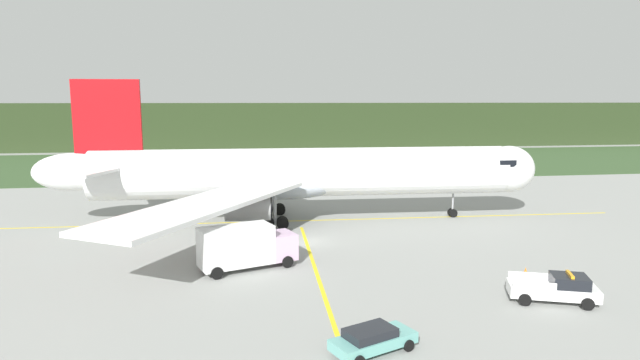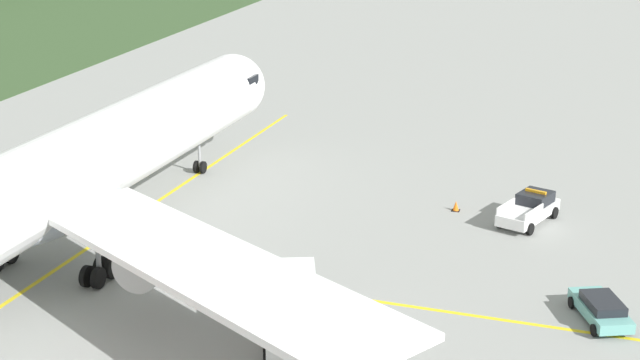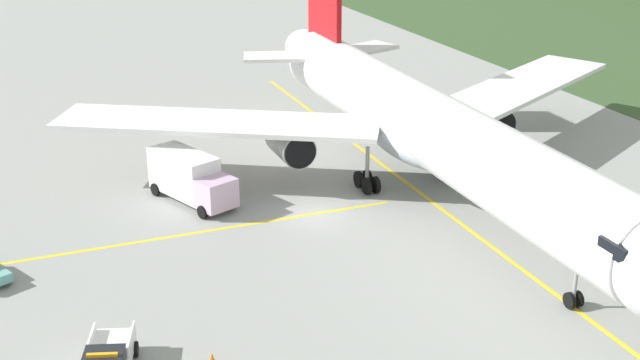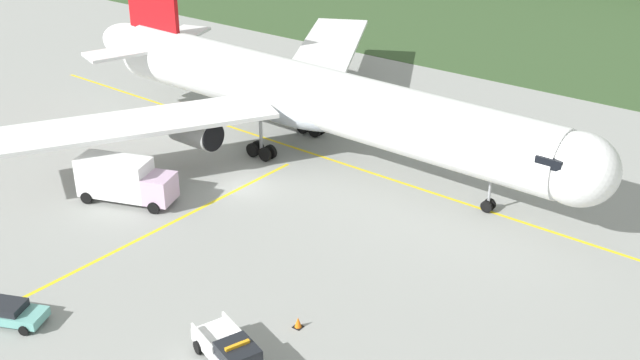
# 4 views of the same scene
# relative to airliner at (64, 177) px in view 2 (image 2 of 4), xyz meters

# --- Properties ---
(ground) EXTENTS (320.00, 320.00, 0.00)m
(ground) POSITION_rel_airliner_xyz_m (0.20, -8.32, -5.02)
(ground) COLOR gray
(taxiway_centerline_main) EXTENTS (68.16, 2.69, 0.01)m
(taxiway_centerline_main) POSITION_rel_airliner_xyz_m (0.88, -0.03, -5.02)
(taxiway_centerline_main) COLOR yellow
(taxiway_centerline_main) RESTS_ON ground
(taxiway_centerline_spur) EXTENTS (1.64, 38.16, 0.01)m
(taxiway_centerline_spur) POSITION_rel_airliner_xyz_m (-0.42, -21.97, -5.02)
(taxiway_centerline_spur) COLOR yellow
(taxiway_centerline_spur) RESTS_ON ground
(airliner) EXTENTS (52.06, 48.16, 14.60)m
(airliner) POSITION_rel_airliner_xyz_m (0.00, 0.00, 0.00)
(airliner) COLOR white
(airliner) RESTS_ON ground
(ops_pickup_truck) EXTENTS (5.66, 3.66, 1.94)m
(ops_pickup_truck) POSITION_rel_airliner_xyz_m (13.87, -24.75, -4.12)
(ops_pickup_truck) COLOR white
(ops_pickup_truck) RESTS_ON ground
(catering_truck) EXTENTS (7.66, 4.73, 3.52)m
(catering_truck) POSITION_rel_airliner_xyz_m (-5.41, -15.25, -3.23)
(catering_truck) COLOR #C7A6C5
(catering_truck) RESTS_ON ground
(staff_car) EXTENTS (4.77, 3.38, 1.30)m
(staff_car) POSITION_rel_airliner_xyz_m (0.79, -29.50, -4.32)
(staff_car) COLOR #63A79F
(staff_car) RESTS_ON ground
(apron_cone) EXTENTS (0.53, 0.53, 0.67)m
(apron_cone) POSITION_rel_airliner_xyz_m (14.57, -19.94, -4.70)
(apron_cone) COLOR black
(apron_cone) RESTS_ON ground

